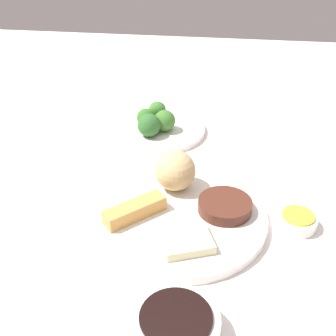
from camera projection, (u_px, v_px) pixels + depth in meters
tabletop at (158, 210)px, 0.78m from camera, size 2.20×2.20×0.02m
main_plate at (180, 217)px, 0.74m from camera, size 0.30×0.30×0.02m
rice_scoop at (175, 171)px, 0.78m from camera, size 0.07×0.07×0.07m
spring_roll at (135, 210)px, 0.72m from camera, size 0.10×0.10×0.03m
crab_rangoon_wonton at (186, 241)px, 0.66m from camera, size 0.09×0.09×0.01m
stir_fry_heap at (225, 206)px, 0.73m from camera, size 0.09×0.09×0.02m
broccoli_plate at (158, 129)px, 1.01m from camera, size 0.22×0.22×0.01m
broccoli_floret_0 at (146, 118)px, 1.00m from camera, size 0.04×0.04×0.04m
broccoli_floret_1 at (165, 121)px, 0.98m from camera, size 0.05×0.05×0.05m
broccoli_floret_2 at (157, 110)px, 1.04m from camera, size 0.04×0.04×0.04m
broccoli_floret_3 at (149, 125)px, 0.96m from camera, size 0.05×0.05×0.05m
soy_sauce_bowl at (176, 328)px, 0.54m from camera, size 0.11×0.11×0.04m
soy_sauce_bowl_liquid at (176, 317)px, 0.52m from camera, size 0.09×0.09×0.00m
sauce_ramekin_hot_mustard at (297, 221)px, 0.72m from camera, size 0.07×0.07×0.02m
sauce_ramekin_hot_mustard_liquid at (298, 216)px, 0.71m from camera, size 0.05×0.05×0.00m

